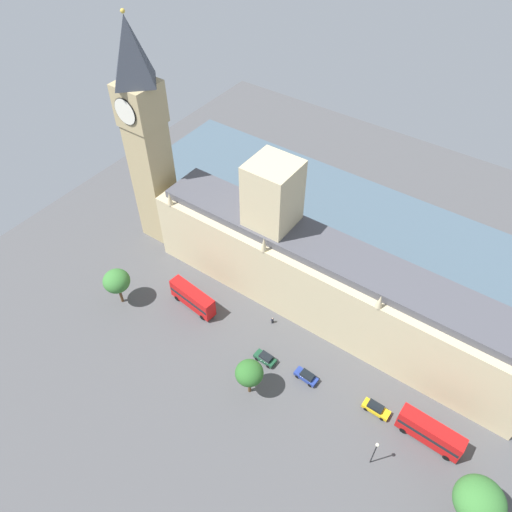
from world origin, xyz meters
TOP-DOWN VIEW (x-y plane):
  - ground_plane at (0.00, 0.00)m, footprint 145.08×145.08m
  - river_thames at (-29.64, 0.00)m, footprint 32.60×130.57m
  - parliament_building at (-1.99, -1.61)m, footprint 12.87×75.08m
  - clock_tower at (-0.77, -42.93)m, footprint 7.55×7.55m
  - double_decker_bus_midblock at (12.41, -22.42)m, footprint 3.63×10.71m
  - car_dark_green_corner at (14.68, -3.35)m, footprint 2.05×4.18m
  - car_blue_near_tower at (13.58, 4.76)m, footprint 2.06×4.39m
  - car_yellow_cab_far_end at (12.08, 17.52)m, footprint 1.95×4.70m
  - double_decker_bus_by_river_gate at (11.83, 26.49)m, footprint 2.93×10.58m
  - pedestrian_opposite_hall at (6.73, -7.06)m, footprint 0.48×0.58m
  - plane_tree_trailing at (19.81, -35.15)m, footprint 5.29×5.29m
  - plane_tree_under_trees at (21.28, -2.15)m, footprint 4.82×4.82m
  - plane_tree_leading at (19.77, 35.35)m, footprint 7.03×7.03m
  - street_lamp_kerbside at (20.41, 20.61)m, footprint 0.56×0.56m

SIDE VIEW (x-z plane):
  - ground_plane at x=0.00m, z-range 0.00..0.00m
  - river_thames at x=-29.64m, z-range 0.00..0.25m
  - pedestrian_opposite_hall at x=6.73m, z-range -0.08..1.42m
  - car_dark_green_corner at x=14.68m, z-range 0.02..1.76m
  - car_blue_near_tower at x=13.58m, z-range 0.02..1.76m
  - car_yellow_cab_far_end at x=12.08m, z-range 0.02..1.76m
  - double_decker_bus_midblock at x=12.41m, z-range 0.26..5.01m
  - double_decker_bus_by_river_gate at x=11.83m, z-range 0.26..5.01m
  - street_lamp_kerbside at x=20.41m, z-range 1.30..8.10m
  - plane_tree_under_trees at x=21.28m, z-range 1.91..9.94m
  - plane_tree_trailing at x=19.81m, z-range 1.94..10.39m
  - plane_tree_leading at x=19.77m, z-range 1.95..11.88m
  - parliament_building at x=-1.99m, z-range -5.80..24.07m
  - clock_tower at x=-0.77m, z-range 0.82..49.94m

